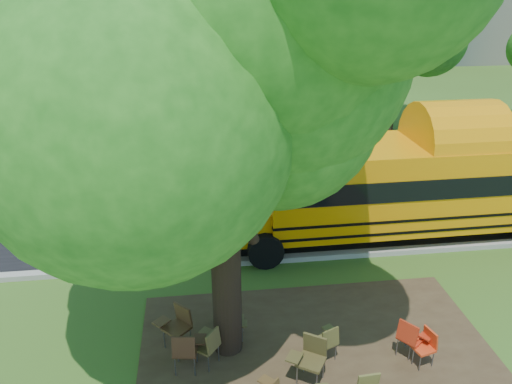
{
  "coord_description": "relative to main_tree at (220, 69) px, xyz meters",
  "views": [
    {
      "loc": [
        -1.18,
        -8.04,
        6.96
      ],
      "look_at": [
        0.39,
        4.44,
        1.38
      ],
      "focal_mm": 35.0,
      "sensor_mm": 36.0,
      "label": 1
    }
  ],
  "objects": [
    {
      "name": "ground",
      "position": [
        0.74,
        0.12,
        -5.55
      ],
      "size": [
        160.0,
        160.0,
        0.0
      ],
      "primitive_type": "plane",
      "color": "#324B17",
      "rests_on": "ground"
    },
    {
      "name": "dirt_patch",
      "position": [
        1.74,
        -0.38,
        -5.54
      ],
      "size": [
        7.0,
        4.5,
        0.03
      ],
      "primitive_type": "cube",
      "color": "#382819",
      "rests_on": "ground"
    },
    {
      "name": "asphalt_road",
      "position": [
        0.74,
        7.12,
        -5.53
      ],
      "size": [
        80.0,
        8.0,
        0.04
      ],
      "primitive_type": "cube",
      "color": "black",
      "rests_on": "ground"
    },
    {
      "name": "kerb_near",
      "position": [
        0.74,
        3.12,
        -5.48
      ],
      "size": [
        80.0,
        0.25,
        0.14
      ],
      "primitive_type": "cube",
      "color": "gray",
      "rests_on": "ground"
    },
    {
      "name": "kerb_far",
      "position": [
        0.74,
        11.22,
        -5.48
      ],
      "size": [
        80.0,
        0.25,
        0.14
      ],
      "primitive_type": "cube",
      "color": "gray",
      "rests_on": "ground"
    },
    {
      "name": "bg_tree_2",
      "position": [
        -4.26,
        16.12,
        -1.34
      ],
      "size": [
        4.8,
        4.8,
        6.62
      ],
      "color": "black",
      "rests_on": "ground"
    },
    {
      "name": "bg_tree_3",
      "position": [
        8.74,
        14.12,
        -0.52
      ],
      "size": [
        5.6,
        5.6,
        7.84
      ],
      "color": "black",
      "rests_on": "ground"
    },
    {
      "name": "main_tree",
      "position": [
        0.0,
        0.0,
        0.0
      ],
      "size": [
        7.14,
        7.14,
        9.14
      ],
      "color": "black",
      "rests_on": "ground"
    },
    {
      "name": "school_bus",
      "position": [
        6.33,
        4.12,
        -3.94
      ],
      "size": [
        11.42,
        2.74,
        2.78
      ],
      "rotation": [
        0.0,
        0.0,
        0.01
      ],
      "color": "orange",
      "rests_on": "ground"
    },
    {
      "name": "chair_1",
      "position": [
        -0.81,
        -0.56,
        -4.98
      ],
      "size": [
        0.65,
        0.54,
        0.92
      ],
      "rotation": [
        0.0,
        0.0,
        -0.13
      ],
      "color": "#3E2516",
      "rests_on": "ground"
    },
    {
      "name": "chair_3",
      "position": [
        1.43,
        -1.05,
        -4.96
      ],
      "size": [
        0.81,
        0.64,
        0.96
      ],
      "rotation": [
        0.0,
        0.0,
        2.58
      ],
      "color": "#423A1C",
      "rests_on": "ground"
    },
    {
      "name": "chair_6",
      "position": [
        3.68,
        -0.88,
        -5.07
      ],
      "size": [
        0.57,
        0.53,
        0.78
      ],
      "rotation": [
        0.0,
        0.0,
        1.84
      ],
      "color": "red",
      "rests_on": "ground"
    },
    {
      "name": "chair_7",
      "position": [
        3.48,
        -0.73,
        -5.0
      ],
      "size": [
        0.75,
        0.6,
        0.89
      ],
      "rotation": [
        0.0,
        0.0,
        -0.92
      ],
      "color": "#A92812",
      "rests_on": "ground"
    },
    {
      "name": "chair_8",
      "position": [
        -0.39,
        -0.41,
        -5.03
      ],
      "size": [
        0.57,
        0.73,
        0.85
      ],
      "rotation": [
        0.0,
        0.0,
        0.91
      ],
      "color": "brown",
      "rests_on": "ground"
    },
    {
      "name": "chair_9",
      "position": [
        -0.98,
        0.19,
        -4.97
      ],
      "size": [
        0.81,
        0.64,
        0.94
      ],
      "rotation": [
        0.0,
        0.0,
        2.35
      ],
      "color": "#4E331C",
      "rests_on": "ground"
    },
    {
      "name": "chair_10",
      "position": [
        0.11,
        0.29,
        -5.05
      ],
      "size": [
        0.48,
        0.58,
        0.82
      ],
      "rotation": [
        0.0,
        0.0,
        -1.71
      ],
      "color": "#433C1D",
      "rests_on": "ground"
    },
    {
      "name": "chair_11",
      "position": [
        1.87,
        -0.58,
        -5.05
      ],
      "size": [
        0.56,
        0.64,
        0.82
      ],
      "rotation": [
        0.0,
        0.0,
        0.42
      ],
      "color": "#4A4720",
      "rests_on": "ground"
    },
    {
      "name": "black_car",
      "position": [
        -3.61,
        5.61,
        -4.78
      ],
      "size": [
        4.88,
        3.31,
        1.54
      ],
      "primitive_type": "imported",
      "rotation": [
        0.0,
        0.0,
        1.21
      ],
      "color": "black",
      "rests_on": "ground"
    },
    {
      "name": "bg_car_red",
      "position": [
        -6.91,
        8.62,
        -4.89
      ],
      "size": [
        5.21,
        3.81,
        1.32
      ],
      "primitive_type": "imported",
      "rotation": [
        0.0,
        0.0,
        1.96
      ],
      "color": "#560E16",
      "rests_on": "ground"
    }
  ]
}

